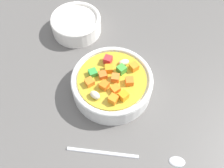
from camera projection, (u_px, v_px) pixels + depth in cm
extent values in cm
cube|color=#565451|center=(112.00, 92.00, 56.01)|extent=(140.00, 140.00, 2.00)
cylinder|color=white|center=(112.00, 85.00, 53.43)|extent=(17.23, 17.23, 4.10)
torus|color=white|center=(112.00, 79.00, 51.43)|extent=(17.25, 17.25, 1.05)
cylinder|color=gold|center=(112.00, 79.00, 51.53)|extent=(14.58, 14.58, 0.40)
cube|color=red|center=(108.00, 60.00, 53.04)|extent=(1.74, 1.74, 1.56)
cube|color=orange|center=(109.00, 69.00, 51.96)|extent=(2.07, 2.07, 1.29)
cube|color=orange|center=(102.00, 76.00, 51.04)|extent=(2.22, 2.22, 1.16)
cube|color=orange|center=(115.00, 89.00, 49.35)|extent=(2.26, 2.26, 1.19)
cube|color=orange|center=(129.00, 81.00, 50.30)|extent=(2.06, 2.06, 1.29)
ellipsoid|color=beige|center=(124.00, 62.00, 52.99)|extent=(2.45, 2.68, 1.09)
cube|color=green|center=(93.00, 71.00, 51.68)|extent=(2.27, 2.27, 1.16)
cube|color=orange|center=(134.00, 67.00, 52.14)|extent=(2.26, 2.26, 1.42)
cube|color=orange|center=(104.00, 85.00, 49.74)|extent=(2.04, 2.04, 1.31)
cube|color=orange|center=(123.00, 96.00, 48.27)|extent=(2.21, 2.21, 1.61)
ellipsoid|color=beige|center=(95.00, 95.00, 48.47)|extent=(2.19, 2.63, 1.42)
cube|color=orange|center=(115.00, 78.00, 50.71)|extent=(1.82, 1.82, 1.31)
cube|color=orange|center=(113.00, 99.00, 47.95)|extent=(2.01, 2.01, 1.48)
cube|color=orange|center=(89.00, 82.00, 50.18)|extent=(2.27, 2.27, 1.25)
cube|color=green|center=(122.00, 69.00, 51.64)|extent=(2.23, 2.23, 1.62)
cylinder|color=silver|center=(103.00, 152.00, 47.30)|extent=(2.96, 13.81, 0.74)
ellipsoid|color=silver|center=(177.00, 161.00, 46.34)|extent=(2.49, 3.41, 0.87)
cylinder|color=white|center=(76.00, 25.00, 63.33)|extent=(12.49, 12.49, 3.72)
torus|color=white|center=(75.00, 19.00, 61.54)|extent=(12.62, 12.62, 1.00)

